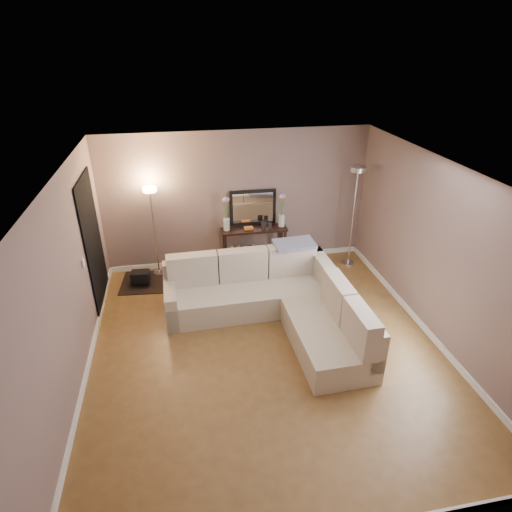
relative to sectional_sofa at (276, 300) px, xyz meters
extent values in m
cube|color=brown|center=(-0.29, -0.68, -0.36)|extent=(5.00, 5.50, 0.01)
cube|color=white|center=(-0.29, -0.68, 2.25)|extent=(5.00, 5.50, 0.01)
cube|color=#79635D|center=(-0.29, 2.08, 0.95)|extent=(5.00, 0.02, 2.60)
cube|color=#79635D|center=(-0.29, -3.44, 0.95)|extent=(5.00, 0.02, 2.60)
cube|color=#79635D|center=(-2.80, -0.68, 0.95)|extent=(0.02, 5.50, 2.60)
cube|color=#79635D|center=(2.22, -0.68, 0.95)|extent=(0.02, 5.50, 2.60)
cube|color=white|center=(-0.29, 2.06, -0.30)|extent=(5.00, 0.03, 0.10)
cube|color=white|center=(-2.78, -0.68, -0.30)|extent=(0.03, 5.50, 0.10)
cube|color=white|center=(2.19, -0.68, -0.30)|extent=(0.03, 5.50, 0.10)
cube|color=black|center=(-2.77, 1.02, 0.75)|extent=(0.02, 1.20, 2.20)
cube|color=white|center=(-2.77, 0.17, 0.85)|extent=(0.02, 0.08, 0.12)
cube|color=beige|center=(-0.36, 0.39, -0.15)|extent=(2.73, 1.00, 0.42)
cube|color=beige|center=(-0.37, 0.75, 0.15)|extent=(2.71, 0.27, 0.58)
cube|color=beige|center=(-1.63, 0.36, -0.06)|extent=(0.21, 0.94, 0.58)
cube|color=beige|center=(0.55, -0.89, -0.15)|extent=(0.98, 1.69, 0.42)
cube|color=beige|center=(0.91, -0.41, 0.15)|extent=(0.27, 2.61, 0.58)
cube|color=beige|center=(-1.25, 0.62, 0.33)|extent=(0.82, 0.25, 0.54)
cube|color=beige|center=(-0.42, 0.64, 0.33)|extent=(0.82, 0.25, 0.54)
cube|color=beige|center=(0.41, 0.66, 0.33)|extent=(0.82, 0.25, 0.54)
cube|color=beige|center=(0.80, -0.57, 0.33)|extent=(0.25, 0.75, 0.54)
cube|color=beige|center=(0.81, -1.35, 0.33)|extent=(0.25, 0.75, 0.54)
cube|color=slate|center=(0.47, 0.69, 0.61)|extent=(0.71, 0.45, 0.09)
cube|color=black|center=(0.00, 1.87, 0.40)|extent=(1.26, 0.35, 0.04)
cube|color=black|center=(-0.58, 1.74, 0.01)|extent=(0.04, 0.04, 0.73)
cube|color=black|center=(-0.58, 2.01, 0.01)|extent=(0.04, 0.04, 0.73)
cube|color=black|center=(0.58, 1.73, 0.01)|extent=(0.04, 0.04, 0.73)
cube|color=black|center=(0.58, 2.00, 0.01)|extent=(0.04, 0.04, 0.73)
cube|color=black|center=(0.00, 1.87, -0.18)|extent=(1.18, 0.32, 0.03)
cube|color=#BF3333|center=(-0.52, 1.87, -0.07)|extent=(0.03, 0.15, 0.18)
cube|color=#3359A5|center=(-0.48, 1.87, -0.06)|extent=(0.04, 0.15, 0.20)
cube|color=gold|center=(-0.43, 1.87, -0.05)|extent=(0.04, 0.15, 0.22)
cube|color=#3F7F4C|center=(-0.38, 1.87, -0.07)|extent=(0.05, 0.15, 0.18)
cube|color=#994C99|center=(-0.33, 1.87, -0.06)|extent=(0.03, 0.15, 0.20)
cube|color=orange|center=(-0.30, 1.87, -0.05)|extent=(0.04, 0.15, 0.22)
cube|color=#262626|center=(-0.25, 1.87, -0.07)|extent=(0.04, 0.15, 0.18)
cube|color=#4C99B2|center=(-0.20, 1.87, -0.06)|extent=(0.05, 0.15, 0.20)
cube|color=#B2A58C|center=(-0.15, 1.87, -0.05)|extent=(0.03, 0.15, 0.22)
cube|color=brown|center=(-0.11, 1.87, -0.07)|extent=(0.04, 0.15, 0.18)
cube|color=navy|center=(-0.07, 1.87, -0.06)|extent=(0.04, 0.15, 0.20)
cube|color=gold|center=(-0.02, 1.87, -0.05)|extent=(0.05, 0.15, 0.22)
cube|color=black|center=(0.00, 2.03, 0.79)|extent=(0.89, 0.05, 0.70)
cube|color=white|center=(0.00, 2.01, 0.79)|extent=(0.77, 0.02, 0.58)
cube|color=#BE6421|center=(-0.12, 1.84, 0.45)|extent=(0.17, 0.12, 0.04)
cube|color=black|center=(0.17, 1.82, 0.49)|extent=(0.10, 0.02, 0.13)
cube|color=black|center=(0.29, 1.82, 0.48)|extent=(0.08, 0.02, 0.11)
cylinder|color=silver|center=(-0.53, 1.87, 0.55)|extent=(0.12, 0.12, 0.23)
cylinder|color=#38722D|center=(-0.55, 1.87, 0.82)|extent=(0.09, 0.01, 0.40)
sphere|color=#E5598C|center=(-0.57, 1.87, 1.02)|extent=(0.07, 0.07, 0.07)
cylinder|color=#38722D|center=(-0.54, 1.87, 0.83)|extent=(0.05, 0.01, 0.42)
sphere|color=white|center=(-0.55, 1.87, 1.04)|extent=(0.07, 0.07, 0.07)
cylinder|color=#38722D|center=(-0.53, 1.87, 0.84)|extent=(0.01, 0.01, 0.44)
sphere|color=#598CE5|center=(-0.53, 1.87, 1.06)|extent=(0.07, 0.07, 0.07)
cylinder|color=#38722D|center=(-0.52, 1.87, 0.82)|extent=(0.05, 0.01, 0.40)
sphere|color=#E58C4C|center=(-0.51, 1.87, 1.02)|extent=(0.07, 0.07, 0.07)
cylinder|color=#38722D|center=(-0.51, 1.87, 0.83)|extent=(0.10, 0.01, 0.42)
sphere|color=#D866B2|center=(-0.49, 1.87, 1.04)|extent=(0.07, 0.07, 0.07)
cylinder|color=silver|center=(0.53, 1.86, 0.55)|extent=(0.12, 0.12, 0.23)
cylinder|color=#38722D|center=(0.51, 1.86, 0.82)|extent=(0.09, 0.01, 0.40)
sphere|color=#E5598C|center=(0.49, 1.86, 1.02)|extent=(0.07, 0.07, 0.07)
cylinder|color=#38722D|center=(0.52, 1.86, 0.83)|extent=(0.05, 0.01, 0.42)
sphere|color=white|center=(0.51, 1.86, 1.04)|extent=(0.07, 0.07, 0.07)
cylinder|color=#38722D|center=(0.53, 1.86, 0.84)|extent=(0.01, 0.01, 0.44)
sphere|color=#598CE5|center=(0.53, 1.86, 1.06)|extent=(0.07, 0.07, 0.07)
cylinder|color=#38722D|center=(0.54, 1.86, 0.82)|extent=(0.05, 0.01, 0.40)
sphere|color=#E58C4C|center=(0.55, 1.86, 1.02)|extent=(0.07, 0.07, 0.07)
cylinder|color=#38722D|center=(0.55, 1.86, 0.83)|extent=(0.10, 0.01, 0.42)
sphere|color=#D866B2|center=(0.57, 1.86, 1.04)|extent=(0.07, 0.07, 0.07)
cylinder|color=silver|center=(-1.86, 1.84, -0.34)|extent=(0.24, 0.24, 0.03)
cylinder|color=silver|center=(-1.86, 1.84, 0.48)|extent=(0.03, 0.03, 1.63)
cylinder|color=#FFBF72|center=(-1.86, 1.84, 1.32)|extent=(0.26, 0.26, 0.07)
cylinder|color=silver|center=(1.84, 1.54, -0.34)|extent=(0.30, 0.30, 0.03)
cylinder|color=silver|center=(1.84, 1.54, 0.60)|extent=(0.03, 0.03, 1.88)
cylinder|color=silver|center=(1.84, 1.54, 1.58)|extent=(0.32, 0.32, 0.09)
cube|color=black|center=(-1.98, 1.52, -0.35)|extent=(1.19, 0.94, 0.01)
cube|color=black|center=(-2.18, 1.46, -0.18)|extent=(0.34, 0.25, 0.21)
camera|label=1|loc=(-1.35, -5.51, 3.72)|focal=30.00mm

